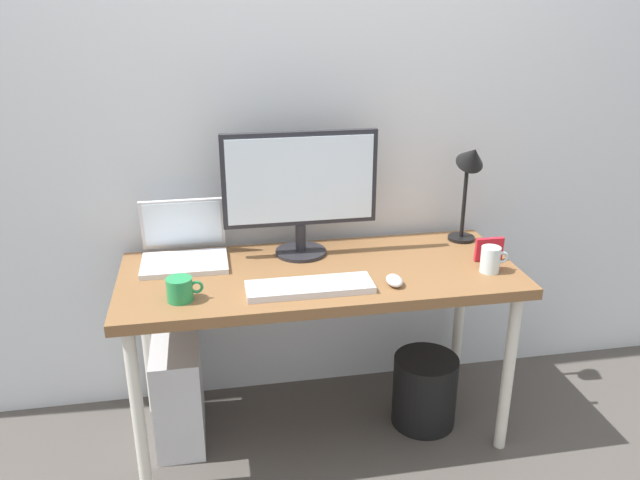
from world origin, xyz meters
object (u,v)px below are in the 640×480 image
(monitor, at_px, (300,186))
(desk, at_px, (320,286))
(laptop, at_px, (184,246))
(desk_lamp, at_px, (470,171))
(coffee_mug, at_px, (180,289))
(mouse, at_px, (394,280))
(photo_frame, at_px, (489,249))
(wastebasket, at_px, (425,390))
(glass_cup, at_px, (491,259))
(computer_tower, at_px, (179,390))
(keyboard, at_px, (310,287))

(monitor, bearing_deg, desk, -74.87)
(monitor, height_order, laptop, monitor)
(desk_lamp, relative_size, coffee_mug, 3.49)
(mouse, distance_m, photo_frame, 0.44)
(monitor, distance_m, wastebasket, 0.98)
(mouse, height_order, coffee_mug, coffee_mug)
(laptop, relative_size, desk_lamp, 0.75)
(monitor, bearing_deg, coffee_mug, -144.30)
(monitor, bearing_deg, photo_frame, -15.84)
(desk, distance_m, wastebasket, 0.65)
(desk, distance_m, glass_cup, 0.64)
(monitor, relative_size, laptop, 1.85)
(desk, height_order, mouse, mouse)
(desk, xyz_separation_m, laptop, (-0.49, 0.19, 0.12))
(desk_lamp, bearing_deg, computer_tower, -174.32)
(monitor, relative_size, wastebasket, 1.97)
(laptop, xyz_separation_m, mouse, (0.73, -0.36, -0.04))
(mouse, relative_size, photo_frame, 0.82)
(desk_lamp, height_order, photo_frame, desk_lamp)
(coffee_mug, height_order, computer_tower, coffee_mug)
(glass_cup, bearing_deg, photo_frame, 68.99)
(coffee_mug, relative_size, computer_tower, 0.29)
(glass_cup, relative_size, computer_tower, 0.25)
(computer_tower, bearing_deg, keyboard, -23.55)
(glass_cup, bearing_deg, coffee_mug, -178.28)
(desk_lamp, bearing_deg, glass_cup, -94.01)
(mouse, xyz_separation_m, computer_tower, (-0.79, 0.22, -0.51))
(glass_cup, xyz_separation_m, computer_tower, (-1.17, 0.18, -0.54))
(mouse, bearing_deg, photo_frame, 19.04)
(desk, height_order, computer_tower, desk)
(computer_tower, bearing_deg, laptop, 66.00)
(laptop, bearing_deg, coffee_mug, -91.36)
(desk_lamp, xyz_separation_m, mouse, (-0.40, -0.34, -0.29))
(wastebasket, bearing_deg, glass_cup, -24.90)
(desk_lamp, bearing_deg, coffee_mug, -163.86)
(mouse, xyz_separation_m, glass_cup, (0.38, 0.05, 0.03))
(monitor, xyz_separation_m, photo_frame, (0.70, -0.20, -0.23))
(laptop, distance_m, wastebasket, 1.13)
(monitor, relative_size, photo_frame, 5.37)
(desk, distance_m, computer_tower, 0.70)
(laptop, height_order, coffee_mug, laptop)
(desk, relative_size, coffee_mug, 11.97)
(keyboard, height_order, wastebasket, keyboard)
(coffee_mug, bearing_deg, wastebasket, 7.36)
(keyboard, bearing_deg, glass_cup, 3.02)
(desk, xyz_separation_m, computer_tower, (-0.55, 0.05, -0.43))
(monitor, height_order, glass_cup, monitor)
(desk_lamp, xyz_separation_m, computer_tower, (-1.19, -0.12, -0.80))
(photo_frame, xyz_separation_m, wastebasket, (-0.22, -0.01, -0.60))
(coffee_mug, bearing_deg, photo_frame, 6.46)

